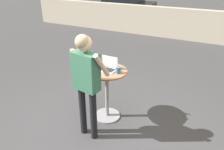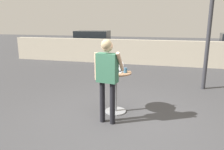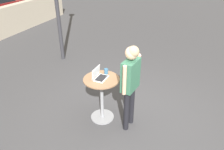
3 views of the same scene
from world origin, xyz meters
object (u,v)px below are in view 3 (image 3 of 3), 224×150
Objects in this scene: cafe_table at (102,93)px; standing_person at (130,78)px; laptop at (99,76)px; coffee_mug at (106,71)px.

cafe_table is 0.79m from standing_person.
standing_person is at bearing -92.82° from laptop.
coffee_mug is 0.65m from standing_person.
cafe_table is at bearing -92.10° from laptop.
cafe_table is 0.46m from coffee_mug.
standing_person is at bearing -113.47° from coffee_mug.
cafe_table is 8.03× the size of coffee_mug.
laptop is 2.63× the size of coffee_mug.
laptop is at bearing 87.90° from cafe_table.
standing_person reaches higher than laptop.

